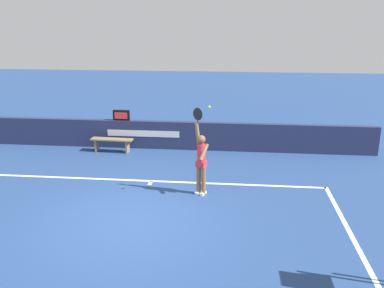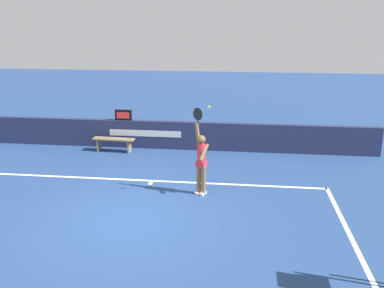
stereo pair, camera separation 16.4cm
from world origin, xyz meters
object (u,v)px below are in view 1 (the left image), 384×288
object	(u,v)px
speed_display	(121,115)
tennis_ball	(209,107)
tennis_player	(201,159)
courtside_bench_near	(112,142)

from	to	relation	value
speed_display	tennis_ball	bearing A→B (deg)	-51.05
tennis_player	courtside_bench_near	bearing A→B (deg)	135.67
tennis_player	tennis_ball	distance (m)	1.55
speed_display	tennis_player	bearing A→B (deg)	-50.89
speed_display	courtside_bench_near	size ratio (longest dim) A/B	0.40
speed_display	tennis_ball	size ratio (longest dim) A/B	9.09
tennis_player	speed_display	bearing A→B (deg)	129.11
tennis_player	tennis_ball	bearing A→B (deg)	-53.27
tennis_ball	courtside_bench_near	size ratio (longest dim) A/B	0.04
tennis_ball	tennis_player	bearing A→B (deg)	126.73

